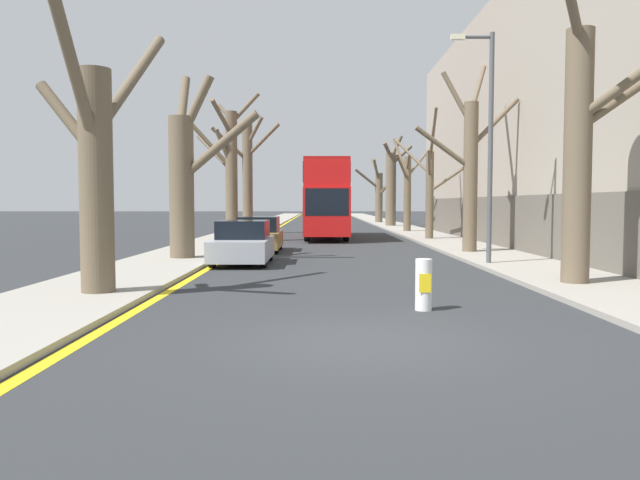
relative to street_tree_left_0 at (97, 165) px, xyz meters
The scene contains 20 objects.
ground_plane 7.65m from the street_tree_left_0, 38.67° to the right, with size 300.00×300.00×0.00m, color #2B2D30.
sidewalk_left 45.66m from the street_tree_left_0, 90.55° to the left, with size 3.17×120.00×0.12m, color gray.
sidewalk_right 47.09m from the street_tree_left_0, 75.84° to the left, with size 3.17×120.00×0.12m, color gray.
building_facade_right 25.05m from the street_tree_left_0, 43.37° to the left, with size 10.08×35.48×11.89m.
kerb_line_stripe 45.68m from the street_tree_left_0, 88.33° to the left, with size 0.24×120.00×0.01m, color yellow.
street_tree_left_0 is the anchor object (origin of this frame).
street_tree_left_1 8.63m from the street_tree_left_0, 89.57° to the left, with size 3.33×1.90×6.72m.
street_tree_left_2 19.47m from the street_tree_left_0, 89.77° to the left, with size 3.81×4.59×7.91m.
street_tree_left_3 28.47m from the street_tree_left_0, 90.10° to the left, with size 4.62×3.12×8.97m.
street_tree_right_0 11.24m from the street_tree_left_0, ahead, with size 3.56×2.80×8.34m.
street_tree_right_1 15.93m from the street_tree_left_0, 46.67° to the left, with size 4.50×2.74×8.01m.
street_tree_right_2 23.46m from the street_tree_left_0, 62.20° to the left, with size 4.23×4.77×7.01m.
street_tree_right_3 32.15m from the street_tree_left_0, 69.97° to the left, with size 3.10×4.04×6.74m.
street_tree_right_4 42.32m from the street_tree_left_0, 74.79° to the left, with size 3.09×3.70×7.94m.
street_tree_right_5 51.66m from the street_tree_left_0, 77.84° to the left, with size 4.25×3.05×6.75m.
double_decker_bus 23.68m from the street_tree_left_0, 77.27° to the left, with size 2.48×10.44×4.44m.
parked_car_0 8.15m from the street_tree_left_0, 73.42° to the left, with size 1.87×4.03×1.47m.
parked_car_1 13.40m from the street_tree_left_0, 80.24° to the left, with size 1.88×3.95×1.48m.
lamp_post 12.33m from the street_tree_left_0, 32.97° to the left, with size 1.40×0.20×7.52m.
traffic_bollard 7.47m from the street_tree_left_0, 13.89° to the right, with size 0.32×0.33×0.99m.
Camera 1 is at (-0.66, -9.18, 2.06)m, focal length 35.00 mm.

